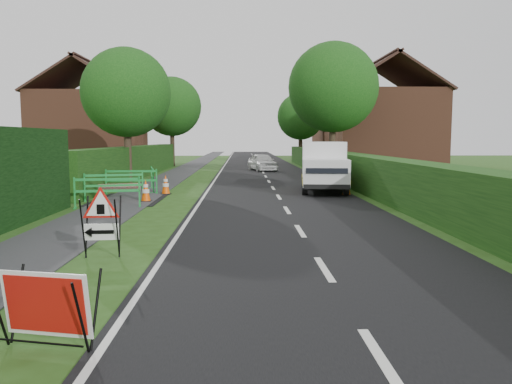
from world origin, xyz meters
name	(u,v)px	position (x,y,z in m)	size (l,w,h in m)	color
ground	(166,289)	(0.00, 0.00, 0.00)	(120.00, 120.00, 0.00)	#264614
road_surface	(258,165)	(2.50, 35.00, 0.00)	(6.00, 90.00, 0.02)	black
footpath	(193,165)	(-3.00, 35.00, 0.01)	(2.00, 90.00, 0.02)	#2D2D30
hedge_west_far	(137,177)	(-5.00, 22.00, 0.00)	(1.00, 24.00, 1.80)	#14380F
hedge_east	(357,186)	(6.50, 16.00, 0.00)	(1.20, 50.00, 1.50)	#14380F
house_west	(91,130)	(-10.00, 30.00, 2.90)	(7.50, 7.40, 7.88)	brown
house_east_a	(382,129)	(11.00, 28.00, 2.90)	(7.50, 7.40, 7.88)	brown
house_east_b	(352,132)	(12.00, 42.00, 2.90)	(7.50, 7.40, 7.88)	brown
tree_nw	(126,93)	(-4.60, 18.00, 4.48)	(4.40, 4.40, 6.70)	#2D2116
tree_ne	(333,88)	(6.40, 22.00, 5.17)	(5.20, 5.20, 7.79)	#2D2116
tree_fw	(172,107)	(-4.60, 34.00, 4.83)	(4.80, 4.80, 7.24)	#2D2116
tree_fe	(301,117)	(6.40, 38.00, 4.22)	(4.20, 4.20, 6.33)	#2D2116
red_rect_sign	(46,306)	(-0.92, -2.11, 0.48)	(1.07, 0.79, 0.83)	black
triangle_sign	(99,217)	(-1.50, 1.91, 0.78)	(0.81, 0.81, 1.12)	black
works_van	(324,165)	(4.56, 13.73, 1.10)	(2.30, 4.74, 2.08)	silver
traffic_cone_0	(347,185)	(5.22, 12.19, 0.39)	(0.38, 0.38, 0.79)	black
traffic_cone_1	(345,181)	(5.57, 14.26, 0.39)	(0.38, 0.38, 0.79)	black
traffic_cone_2	(331,179)	(5.21, 15.60, 0.39)	(0.38, 0.38, 0.79)	black
traffic_cone_3	(146,191)	(-2.28, 10.39, 0.39)	(0.38, 0.38, 0.79)	black
traffic_cone_4	(166,185)	(-1.94, 12.74, 0.39)	(0.38, 0.38, 0.79)	black
ped_barrier_0	(107,188)	(-3.20, 8.81, 0.63)	(2.09, 0.69, 1.00)	#198D35
ped_barrier_1	(114,183)	(-3.47, 10.71, 0.63)	(2.08, 0.85, 1.00)	#198D35
ped_barrier_2	(131,178)	(-3.33, 12.87, 0.63)	(2.07, 0.44, 1.00)	#198D35
ped_barrier_3	(152,176)	(-2.71, 14.14, 0.63)	(0.78, 2.09, 1.00)	#198D35
redwhite_plank	(120,199)	(-3.38, 11.09, 0.00)	(1.50, 0.04, 0.25)	red
hatchback_car	(262,162)	(2.53, 27.52, 0.61)	(1.44, 3.59, 1.22)	white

